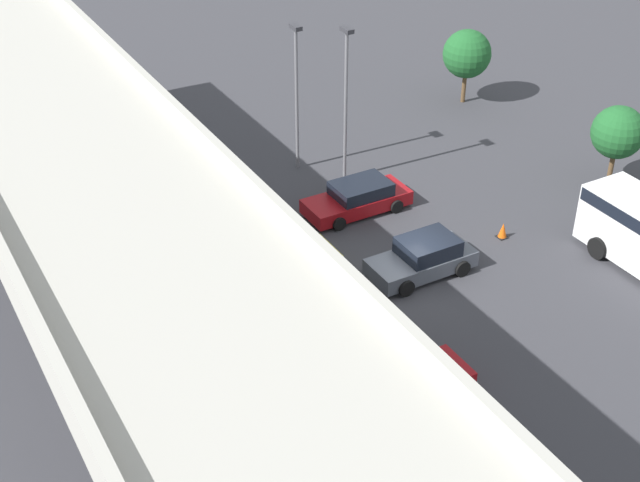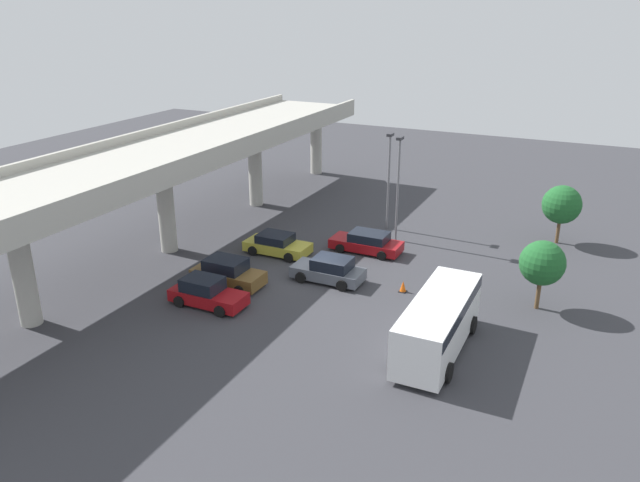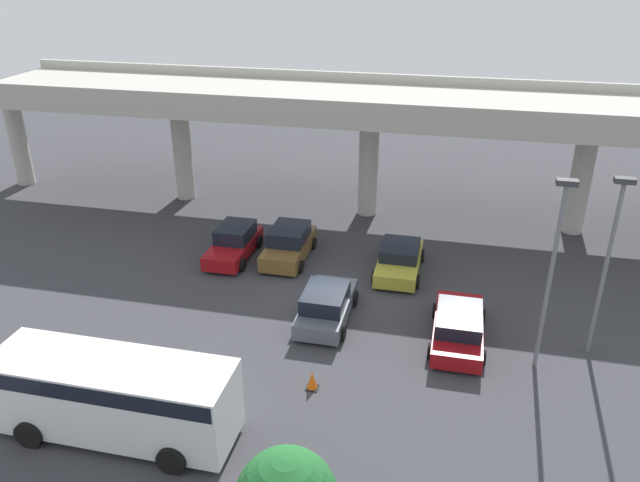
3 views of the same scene
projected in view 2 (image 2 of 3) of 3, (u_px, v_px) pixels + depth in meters
name	position (u px, v px, depth m)	size (l,w,h in m)	color
ground_plane	(318.00, 280.00, 38.47)	(99.38, 99.38, 0.00)	#38383D
highway_overpass	(162.00, 163.00, 40.83)	(47.51, 7.98, 7.53)	#ADAAA0
parked_car_0	(207.00, 293.00, 35.08)	(2.05, 4.40, 1.60)	maroon
parked_car_1	(227.00, 273.00, 37.59)	(2.16, 4.40, 1.66)	brown
parked_car_2	(329.00, 270.00, 38.09)	(2.16, 4.41, 1.55)	#515660
parked_car_3	(277.00, 244.00, 42.29)	(2.22, 4.46, 1.40)	gold
parked_car_4	(367.00, 242.00, 42.62)	(2.19, 4.87, 1.42)	maroon
shuttle_bus	(439.00, 320.00, 30.14)	(7.88, 2.69, 2.76)	white
lamp_post_near_aisle	(389.00, 173.00, 45.72)	(0.70, 0.35, 7.25)	slate
lamp_post_mid_lot	(398.00, 181.00, 43.32)	(0.70, 0.35, 7.51)	slate
tree_front_left	(542.00, 263.00, 33.97)	(2.49, 2.49, 3.99)	brown
tree_front_centre	(562.00, 205.00, 43.42)	(2.69, 2.69, 4.20)	brown
traffic_cone	(403.00, 287.00, 36.81)	(0.44, 0.44, 0.70)	black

